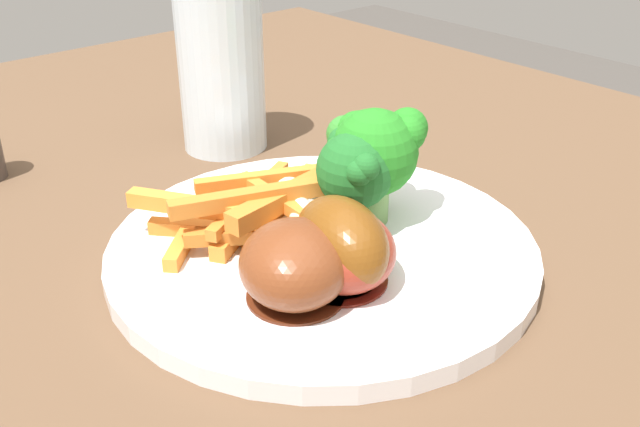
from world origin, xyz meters
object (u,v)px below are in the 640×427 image
at_px(carrot_fries_pile, 256,209).
at_px(water_glass, 221,71).
at_px(dining_table, 371,420).
at_px(dinner_plate, 320,251).
at_px(chicken_drumstick_near, 337,240).
at_px(broccoli_floret_back, 375,150).
at_px(chicken_drumstick_extra, 295,260).
at_px(broccoli_floret_middle, 367,148).
at_px(broccoli_floret_front, 355,171).
at_px(chicken_drumstick_far, 337,246).

distance_m(carrot_fries_pile, water_glass, 0.17).
distance_m(dining_table, dinner_plate, 0.11).
relative_size(chicken_drumstick_near, water_glass, 0.94).
height_order(broccoli_floret_back, carrot_fries_pile, broccoli_floret_back).
bearing_deg(dining_table, water_glass, 166.33).
bearing_deg(chicken_drumstick_extra, broccoli_floret_middle, 116.35).
xyz_separation_m(broccoli_floret_front, chicken_drumstick_far, (0.03, -0.04, -0.02)).
height_order(dining_table, chicken_drumstick_near, chicken_drumstick_near).
bearing_deg(dinner_plate, water_glass, 162.55).
xyz_separation_m(broccoli_floret_middle, broccoli_floret_back, (0.02, -0.01, 0.01)).
bearing_deg(broccoli_floret_back, chicken_drumstick_near, -60.42).
bearing_deg(water_glass, dining_table, -13.67).
bearing_deg(chicken_drumstick_extra, broccoli_floret_front, 113.09).
bearing_deg(broccoli_floret_front, dining_table, -27.77).
relative_size(dinner_plate, broccoli_floret_middle, 4.01).
distance_m(chicken_drumstick_extra, water_glass, 0.25).
distance_m(broccoli_floret_middle, carrot_fries_pile, 0.08).
height_order(broccoli_floret_back, chicken_drumstick_extra, broccoli_floret_back).
bearing_deg(broccoli_floret_back, broccoli_floret_middle, 152.31).
xyz_separation_m(dinner_plate, chicken_drumstick_near, (0.03, -0.02, 0.03)).
distance_m(broccoli_floret_middle, water_glass, 0.17).
xyz_separation_m(broccoli_floret_front, chicken_drumstick_near, (0.03, -0.04, -0.02)).
xyz_separation_m(dining_table, chicken_drumstick_far, (-0.01, -0.02, 0.13)).
relative_size(dinner_plate, water_glass, 2.05).
bearing_deg(chicken_drumstick_near, chicken_drumstick_far, -54.66).
relative_size(broccoli_floret_front, broccoli_floret_middle, 1.00).
height_order(broccoli_floret_back, chicken_drumstick_far, broccoli_floret_back).
relative_size(broccoli_floret_back, chicken_drumstick_far, 0.63).
bearing_deg(dining_table, chicken_drumstick_far, -122.05).
bearing_deg(chicken_drumstick_near, dining_table, 57.18).
xyz_separation_m(broccoli_floret_front, broccoli_floret_back, (-0.00, 0.02, 0.01)).
relative_size(carrot_fries_pile, chicken_drumstick_far, 1.24).
xyz_separation_m(dining_table, chicken_drumstick_extra, (-0.01, -0.05, 0.13)).
bearing_deg(chicken_drumstick_extra, carrot_fries_pile, 160.14).
relative_size(dinner_plate, chicken_drumstick_far, 2.20).
bearing_deg(chicken_drumstick_far, broccoli_floret_middle, 125.79).
xyz_separation_m(dining_table, broccoli_floret_front, (-0.05, 0.02, 0.15)).
relative_size(broccoli_floret_back, chicken_drumstick_near, 0.62).
height_order(broccoli_floret_front, chicken_drumstick_extra, broccoli_floret_front).
height_order(broccoli_floret_middle, water_glass, water_glass).
relative_size(broccoli_floret_middle, chicken_drumstick_near, 0.54).
bearing_deg(carrot_fries_pile, chicken_drumstick_far, 1.74).
distance_m(dining_table, chicken_drumstick_near, 0.14).
height_order(broccoli_floret_front, chicken_drumstick_near, broccoli_floret_front).
bearing_deg(water_glass, broccoli_floret_middle, -1.60).
relative_size(carrot_fries_pile, chicken_drumstick_near, 1.23).
xyz_separation_m(chicken_drumstick_far, chicken_drumstick_extra, (-0.00, -0.03, 0.00)).
relative_size(broccoli_floret_middle, broccoli_floret_back, 0.88).
bearing_deg(chicken_drumstick_far, carrot_fries_pile, -178.26).
xyz_separation_m(dining_table, carrot_fries_pile, (-0.08, -0.02, 0.13)).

